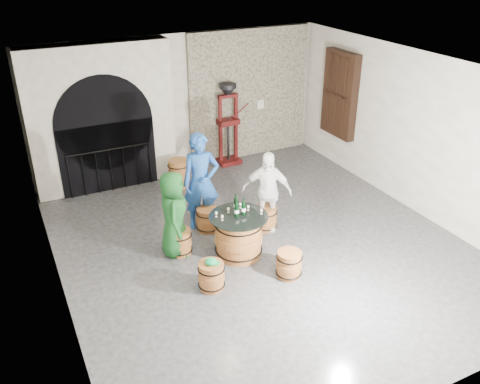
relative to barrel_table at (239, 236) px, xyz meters
name	(u,v)px	position (x,y,z in m)	size (l,w,h in m)	color
ground	(260,244)	(0.51, 0.15, -0.39)	(8.00, 8.00, 0.00)	#2A2A2C
wall_back	(180,103)	(0.51, 4.15, 1.21)	(8.00, 8.00, 0.00)	silver
wall_front	(437,298)	(0.51, -3.85, 1.21)	(8.00, 8.00, 0.00)	silver
wall_left	(48,208)	(-2.99, 0.15, 1.21)	(8.00, 8.00, 0.00)	silver
wall_right	(416,134)	(4.01, 0.15, 1.21)	(8.00, 8.00, 0.00)	silver
ceiling	(263,72)	(0.51, 0.15, 2.81)	(8.00, 8.00, 0.00)	beige
stone_facing_panel	(250,95)	(2.31, 4.09, 1.21)	(3.20, 0.12, 3.18)	gray
arched_opening	(102,119)	(-1.39, 3.88, 1.19)	(3.10, 0.60, 3.19)	silver
shuttered_window	(340,94)	(3.89, 2.55, 1.41)	(0.23, 1.10, 2.00)	black
barrel_table	(239,236)	(0.00, 0.00, 0.00)	(1.03, 1.03, 0.79)	#93592A
barrel_stool_left	(180,242)	(-0.92, 0.52, -0.16)	(0.44, 0.44, 0.47)	#93592A
barrel_stool_far	(208,219)	(-0.16, 1.04, -0.16)	(0.44, 0.44, 0.47)	#93592A
barrel_stool_right	(266,218)	(0.87, 0.59, -0.16)	(0.44, 0.44, 0.47)	#93592A
barrel_stool_near_right	(289,264)	(0.47, -0.94, -0.16)	(0.44, 0.44, 0.47)	#93592A
barrel_stool_near_left	(211,276)	(-0.82, -0.67, -0.16)	(0.44, 0.44, 0.47)	#93592A
green_cap	(211,262)	(-0.81, -0.67, 0.11)	(0.24, 0.19, 0.10)	#0C8743
person_green	(174,214)	(-0.98, 0.56, 0.40)	(0.77, 0.50, 1.59)	#124218
person_blue	(201,182)	(-0.19, 1.24, 0.56)	(0.70, 0.46, 1.91)	navy
person_white	(267,191)	(0.88, 0.59, 0.41)	(0.94, 0.39, 1.61)	white
wine_bottle_left	(237,210)	(-0.04, 0.00, 0.53)	(0.08, 0.08, 0.32)	black
wine_bottle_center	(243,208)	(0.10, 0.01, 0.53)	(0.08, 0.08, 0.32)	black
wine_bottle_right	(236,204)	(0.05, 0.20, 0.53)	(0.08, 0.08, 0.32)	black
tasting_glass_a	(222,218)	(-0.32, -0.01, 0.45)	(0.05, 0.05, 0.10)	#C48326
tasting_glass_b	(248,208)	(0.24, 0.11, 0.45)	(0.05, 0.05, 0.10)	#C48326
tasting_glass_c	(228,210)	(-0.11, 0.18, 0.45)	(0.05, 0.05, 0.10)	#C48326
tasting_glass_d	(240,205)	(0.16, 0.25, 0.45)	(0.05, 0.05, 0.10)	#C48326
tasting_glass_e	(261,211)	(0.39, -0.11, 0.45)	(0.05, 0.05, 0.10)	#C48326
tasting_glass_f	(216,214)	(-0.36, 0.14, 0.45)	(0.05, 0.05, 0.10)	#C48326
side_barrel	(179,173)	(0.02, 3.11, -0.07)	(0.49, 0.49, 0.65)	#93592A
corking_press	(228,118)	(1.60, 3.82, 0.78)	(0.84, 0.47, 2.02)	#470E0B
control_box	(260,104)	(2.56, 4.01, 0.96)	(0.18, 0.10, 0.22)	silver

